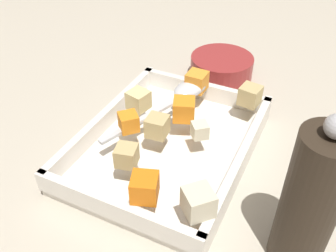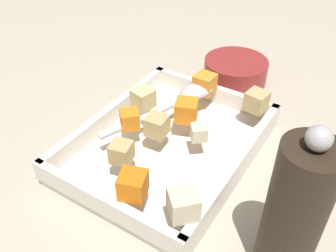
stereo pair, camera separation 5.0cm
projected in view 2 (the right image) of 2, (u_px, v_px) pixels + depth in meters
ground_plane at (163, 150)px, 0.60m from camera, size 4.00×4.00×0.00m
baking_dish at (168, 147)px, 0.58m from camera, size 0.31×0.24×0.05m
carrot_chunk_corner_se at (133, 185)px, 0.46m from camera, size 0.04×0.04×0.03m
carrot_chunk_rim_edge at (186, 110)px, 0.58m from camera, size 0.04×0.04×0.03m
carrot_chunk_far_right at (205, 83)px, 0.64m from camera, size 0.03×0.03×0.03m
carrot_chunk_under_handle at (130, 119)px, 0.56m from camera, size 0.04×0.04×0.03m
potato_chunk_corner_ne at (256, 101)px, 0.60m from camera, size 0.04×0.04×0.03m
potato_chunk_near_right at (143, 98)px, 0.60m from camera, size 0.04×0.04×0.03m
potato_chunk_heap_top at (199, 132)px, 0.54m from camera, size 0.03×0.03×0.02m
potato_chunk_near_left at (159, 126)px, 0.55m from camera, size 0.03×0.03×0.03m
potato_chunk_heap_side at (121, 152)px, 0.50m from camera, size 0.03×0.03×0.03m
parsnip_chunk_front_center at (183, 204)px, 0.43m from camera, size 0.05×0.05×0.03m
serving_spoon at (191, 93)px, 0.63m from camera, size 0.22×0.10×0.02m
pepper_mill at (294, 214)px, 0.38m from camera, size 0.06×0.06×0.21m
small_prep_bowl at (235, 71)px, 0.75m from camera, size 0.13×0.13×0.05m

